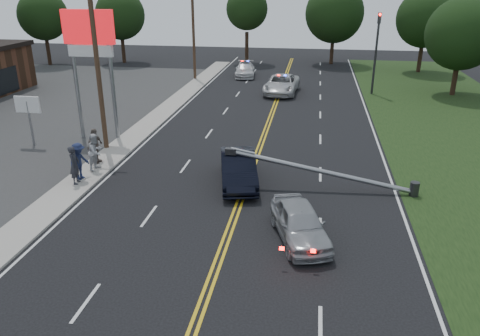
% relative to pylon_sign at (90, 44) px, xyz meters
% --- Properties ---
extents(ground, '(120.00, 120.00, 0.00)m').
position_rel_pylon_sign_xyz_m(ground, '(10.50, -14.00, -6.00)').
color(ground, black).
rests_on(ground, ground).
extents(sidewalk, '(1.80, 70.00, 0.12)m').
position_rel_pylon_sign_xyz_m(sidewalk, '(2.10, -4.00, -5.94)').
color(sidewalk, '#9F998F').
rests_on(sidewalk, ground).
extents(centerline_yellow, '(0.36, 80.00, 0.00)m').
position_rel_pylon_sign_xyz_m(centerline_yellow, '(10.50, -4.00, -5.99)').
color(centerline_yellow, gold).
rests_on(centerline_yellow, ground).
extents(pylon_sign, '(3.20, 0.35, 8.00)m').
position_rel_pylon_sign_xyz_m(pylon_sign, '(0.00, 0.00, 0.00)').
color(pylon_sign, gray).
rests_on(pylon_sign, ground).
extents(small_sign, '(1.60, 0.14, 3.10)m').
position_rel_pylon_sign_xyz_m(small_sign, '(-3.50, -2.00, -3.66)').
color(small_sign, gray).
rests_on(small_sign, ground).
extents(traffic_signal, '(0.28, 0.41, 7.05)m').
position_rel_pylon_sign_xyz_m(traffic_signal, '(18.80, 16.00, -1.79)').
color(traffic_signal, '#2D2D30').
rests_on(traffic_signal, ground).
extents(fallen_streetlight, '(9.36, 0.44, 1.91)m').
position_rel_pylon_sign_xyz_m(fallen_streetlight, '(14.69, -6.00, -5.08)').
color(fallen_streetlight, '#2D2D30').
rests_on(fallen_streetlight, ground).
extents(utility_pole_mid, '(1.60, 0.28, 10.00)m').
position_rel_pylon_sign_xyz_m(utility_pole_mid, '(1.30, -2.00, -0.91)').
color(utility_pole_mid, '#382619').
rests_on(utility_pole_mid, ground).
extents(utility_pole_far, '(1.60, 0.28, 10.00)m').
position_rel_pylon_sign_xyz_m(utility_pole_far, '(1.30, 20.00, -0.91)').
color(utility_pole_far, '#382619').
rests_on(utility_pole_far, ground).
extents(tree_4, '(5.74, 5.74, 8.64)m').
position_rel_pylon_sign_xyz_m(tree_4, '(-18.52, 26.18, -0.24)').
color(tree_4, black).
rests_on(tree_4, ground).
extents(tree_5, '(5.93, 5.93, 8.70)m').
position_rel_pylon_sign_xyz_m(tree_5, '(-10.18, 29.22, -0.27)').
color(tree_5, black).
rests_on(tree_5, ground).
extents(tree_6, '(5.01, 5.01, 8.94)m').
position_rel_pylon_sign_xyz_m(tree_6, '(5.08, 31.38, 0.41)').
color(tree_6, black).
rests_on(tree_6, ground).
extents(tree_7, '(6.94, 6.94, 9.43)m').
position_rel_pylon_sign_xyz_m(tree_7, '(15.51, 32.38, -0.05)').
color(tree_7, black).
rests_on(tree_7, ground).
extents(tree_8, '(6.23, 6.23, 8.89)m').
position_rel_pylon_sign_xyz_m(tree_8, '(25.11, 28.19, -0.23)').
color(tree_8, black).
rests_on(tree_8, ground).
extents(tree_9, '(6.18, 6.18, 8.41)m').
position_rel_pylon_sign_xyz_m(tree_9, '(25.95, 16.79, -0.68)').
color(tree_9, black).
rests_on(tree_9, ground).
extents(crashed_sedan, '(2.70, 5.11, 1.60)m').
position_rel_pylon_sign_xyz_m(crashed_sedan, '(10.09, -5.86, -5.20)').
color(crashed_sedan, black).
rests_on(crashed_sedan, ground).
extents(waiting_sedan, '(2.95, 4.59, 1.46)m').
position_rel_pylon_sign_xyz_m(waiting_sedan, '(13.36, -10.92, -5.27)').
color(waiting_sedan, '#9EA1A6').
rests_on(waiting_sedan, ground).
extents(emergency_a, '(3.18, 6.13, 1.65)m').
position_rel_pylon_sign_xyz_m(emergency_a, '(10.68, 15.00, -5.17)').
color(emergency_a, silver).
rests_on(emergency_a, ground).
extents(emergency_b, '(2.53, 5.12, 1.43)m').
position_rel_pylon_sign_xyz_m(emergency_b, '(6.20, 22.45, -5.28)').
color(emergency_b, silver).
rests_on(emergency_b, ground).
extents(bystander_a, '(0.57, 0.77, 1.94)m').
position_rel_pylon_sign_xyz_m(bystander_a, '(2.11, -7.36, -4.91)').
color(bystander_a, '#25262C').
rests_on(bystander_a, sidewalk).
extents(bystander_b, '(0.90, 1.08, 1.99)m').
position_rel_pylon_sign_xyz_m(bystander_b, '(2.31, -5.44, -4.88)').
color(bystander_b, '#B2B2B7').
rests_on(bystander_b, sidewalk).
extents(bystander_c, '(1.00, 1.38, 1.92)m').
position_rel_pylon_sign_xyz_m(bystander_c, '(2.07, -6.82, -4.92)').
color(bystander_c, '#1B2345').
rests_on(bystander_c, sidewalk).
extents(bystander_d, '(0.73, 1.23, 1.97)m').
position_rel_pylon_sign_xyz_m(bystander_d, '(1.85, -4.52, -4.89)').
color(bystander_d, '#60554D').
rests_on(bystander_d, sidewalk).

